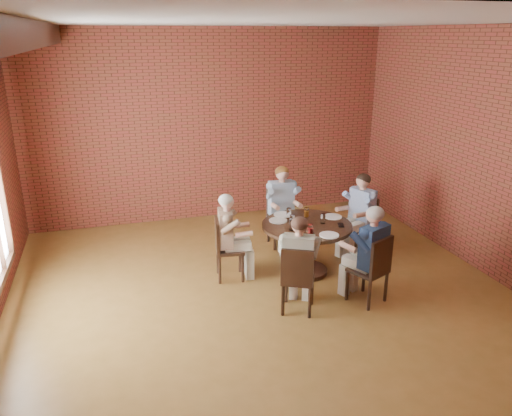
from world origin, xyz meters
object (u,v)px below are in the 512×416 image
object	(u,v)px
diner_b	(282,207)
chair_a	(362,223)
diner_d	(299,264)
smartphone	(341,225)
dining_table	(306,239)
chair_d	(298,277)
diner_e	(369,255)
chair_c	(225,246)
diner_c	(230,237)
chair_b	(280,214)
diner_a	(359,215)
chair_e	(373,267)

from	to	relation	value
diner_b	chair_a	bearing A→B (deg)	-29.87
diner_b	diner_d	bearing A→B (deg)	-103.54
smartphone	chair_a	bearing A→B (deg)	60.29
dining_table	chair_d	world-z (taller)	chair_d
diner_b	diner_e	size ratio (longest dim) A/B	1.01
chair_c	diner_c	size ratio (longest dim) A/B	0.71
chair_b	diner_e	distance (m)	2.16
diner_a	smartphone	bearing A→B (deg)	-66.78
diner_b	chair_e	distance (m)	2.16
chair_a	diner_e	xyz separation A→B (m)	(-0.65, -1.39, 0.15)
chair_a	diner_b	bearing A→B (deg)	-140.94
chair_b	diner_e	world-z (taller)	diner_e
chair_a	chair_b	distance (m)	1.31
diner_c	diner_d	bearing A→B (deg)	-143.25
chair_e	chair_c	bearing A→B (deg)	-61.19
diner_c	diner_d	world-z (taller)	diner_d
diner_c	chair_e	distance (m)	1.97
chair_d	diner_d	bearing A→B (deg)	-90.00
diner_a	chair_e	world-z (taller)	diner_a
diner_b	smartphone	size ratio (longest dim) A/B	8.55
chair_a	diner_b	xyz separation A→B (m)	(-1.09, 0.64, 0.16)
chair_e	smartphone	world-z (taller)	chair_e
diner_a	diner_e	distance (m)	1.48
chair_a	diner_a	world-z (taller)	diner_a
diner_b	diner_d	distance (m)	2.05
chair_b	diner_b	bearing A→B (deg)	-90.00
chair_b	chair_a	bearing A→B (deg)	-32.99
diner_c	chair_e	world-z (taller)	diner_c
chair_b	chair_d	bearing A→B (deg)	-103.49
diner_e	diner_d	bearing A→B (deg)	-26.93
chair_a	chair_c	world-z (taller)	chair_a
diner_d	diner_a	bearing A→B (deg)	-111.37
diner_d	smartphone	xyz separation A→B (m)	(0.92, 0.75, 0.13)
chair_a	smartphone	distance (m)	0.93
chair_a	diner_e	bearing A→B (deg)	-45.84
chair_d	chair_e	size ratio (longest dim) A/B	0.97
chair_c	diner_c	distance (m)	0.15
chair_b	chair_d	distance (m)	2.20
diner_b	diner_e	distance (m)	2.07
dining_table	chair_a	xyz separation A→B (m)	(1.10, 0.41, -0.03)
chair_a	chair_c	xyz separation A→B (m)	(-2.25, -0.25, -0.01)
diner_a	chair_b	world-z (taller)	diner_a
diner_c	diner_d	distance (m)	1.24
chair_c	diner_c	xyz separation A→B (m)	(0.07, -0.01, 0.13)
chair_c	chair_d	world-z (taller)	chair_d
chair_c	chair_b	bearing A→B (deg)	-42.04
chair_c	diner_c	world-z (taller)	diner_c
diner_b	chair_d	distance (m)	2.13
diner_b	chair_c	size ratio (longest dim) A/B	1.48
chair_a	chair_e	world-z (taller)	chair_e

